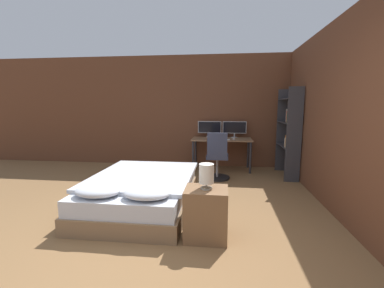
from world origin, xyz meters
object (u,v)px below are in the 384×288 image
desk (222,143)px  bedside_lamp (206,174)px  nightstand (206,214)px  monitor_right (234,128)px  monitor_left (210,128)px  office_chair (217,160)px  bookshelf (290,129)px  keyboard (222,139)px  bed (142,192)px  computer_mouse (234,139)px

desk → bedside_lamp: bearing=-92.7°
nightstand → monitor_right: size_ratio=1.05×
monitor_left → monitor_right: (0.59, 0.00, 0.00)m
office_chair → bookshelf: (1.47, 0.35, 0.62)m
nightstand → desk: bearing=87.3°
monitor_right → monitor_left: bearing=180.0°
desk → keyboard: bearing=-90.0°
office_chair → bookshelf: size_ratio=0.52×
bedside_lamp → desk: bearing=87.3°
bed → monitor_left: bearing=72.1°
computer_mouse → office_chair: 0.78m
office_chair → bookshelf: bookshelf is taller
nightstand → keyboard: bearing=87.2°
bed → desk: bearing=64.5°
desk → monitor_right: size_ratio=2.46×
bed → desk: 2.70m
bed → keyboard: bearing=62.3°
monitor_left → office_chair: size_ratio=0.57×
keyboard → computer_mouse: size_ratio=5.15×
computer_mouse → bookshelf: 1.17m
office_chair → monitor_left: bearing=101.8°
office_chair → monitor_right: bearing=69.9°
bedside_lamp → desk: bedside_lamp is taller
monitor_right → nightstand: bearing=-97.4°
bed → office_chair: bearing=56.4°
desk → office_chair: bearing=-95.7°
bed → bedside_lamp: bearing=-37.8°
monitor_right → desk: bearing=-142.9°
bedside_lamp → bookshelf: (1.54, 2.73, 0.26)m
desk → keyboard: 0.24m
nightstand → monitor_left: bearing=92.5°
computer_mouse → bookshelf: bookshelf is taller
bedside_lamp → computer_mouse: bedside_lamp is taller
bed → bookshelf: (2.54, 1.95, 0.77)m
bed → office_chair: 1.93m
bed → keyboard: (1.15, 2.19, 0.50)m
nightstand → desk: 3.21m
bedside_lamp → keyboard: bedside_lamp is taller
monitor_right → office_chair: bearing=-110.1°
nightstand → office_chair: bearing=88.4°
nightstand → keyboard: keyboard is taller
keyboard → monitor_left: bearing=123.7°
monitor_right → bookshelf: bookshelf is taller
bedside_lamp → keyboard: (0.15, 2.97, -0.01)m
monitor_left → bedside_lamp: bearing=-87.5°
bed → computer_mouse: 2.66m
desk → bookshelf: 1.51m
bedside_lamp → monitor_right: size_ratio=0.51×
bed → computer_mouse: computer_mouse is taller
bedside_lamp → computer_mouse: (0.42, 2.97, 0.00)m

